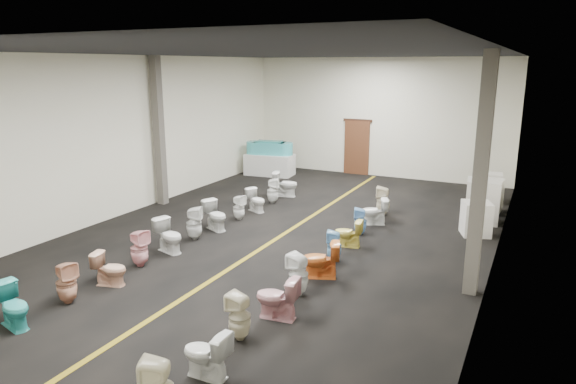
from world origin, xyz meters
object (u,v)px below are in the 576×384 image
at_px(toilet_right_3, 277,298).
at_px(toilet_right_5, 321,260).
at_px(toilet_left_8, 256,200).
at_px(bathtub, 270,148).
at_px(toilet_left_5, 194,223).
at_px(toilet_left_10, 285,184).
at_px(toilet_right_4, 298,275).
at_px(toilet_left_6, 216,215).
at_px(toilet_right_8, 360,221).
at_px(toilet_right_10, 383,201).
at_px(toilet_right_7, 348,233).
at_px(toilet_left_2, 110,269).
at_px(appliance_crate_b, 482,201).
at_px(toilet_right_9, 374,212).
at_px(display_table, 270,165).
at_px(toilet_right_1, 206,354).
at_px(toilet_left_1, 66,283).
at_px(toilet_left_4, 169,236).
at_px(toilet_right_2, 239,317).
at_px(appliance_crate_a, 476,219).
at_px(toilet_left_7, 239,208).
at_px(toilet_left_0, 13,306).
at_px(appliance_crate_d, 491,187).
at_px(toilet_left_3, 139,248).
at_px(toilet_left_9, 273,191).
at_px(toilet_right_6, 334,246).

height_order(toilet_right_3, toilet_right_5, toilet_right_5).
bearing_deg(toilet_right_5, toilet_left_8, -156.43).
bearing_deg(bathtub, toilet_left_5, -86.54).
height_order(toilet_left_10, toilet_right_4, toilet_right_4).
bearing_deg(toilet_left_6, toilet_right_4, -102.42).
xyz_separation_m(toilet_right_4, toilet_right_8, (-0.10, 3.92, -0.06)).
distance_m(toilet_left_8, toilet_right_10, 3.70).
xyz_separation_m(bathtub, toilet_right_3, (5.71, -10.30, -0.69)).
relative_size(toilet_right_7, toilet_right_10, 0.79).
bearing_deg(toilet_left_8, toilet_left_5, -159.13).
bearing_deg(toilet_left_2, toilet_right_7, -54.53).
distance_m(appliance_crate_b, toilet_right_9, 3.03).
height_order(display_table, toilet_right_1, display_table).
bearing_deg(toilet_left_5, toilet_left_1, 158.64).
relative_size(toilet_right_5, toilet_right_7, 1.15).
xyz_separation_m(toilet_left_4, toilet_right_8, (3.56, 3.17, -0.04)).
relative_size(toilet_right_2, toilet_right_10, 0.93).
xyz_separation_m(bathtub, toilet_right_10, (5.57, -3.44, -0.65)).
distance_m(appliance_crate_a, toilet_left_7, 6.29).
xyz_separation_m(toilet_left_0, toilet_right_3, (3.76, 2.20, 0.01)).
relative_size(bathtub, toilet_right_8, 2.63).
relative_size(toilet_right_2, toilet_right_3, 1.03).
bearing_deg(toilet_right_8, display_table, -149.29).
xyz_separation_m(toilet_left_8, toilet_right_9, (3.50, 0.31, 0.02)).
bearing_deg(toilet_right_4, toilet_right_9, -165.63).
xyz_separation_m(toilet_right_1, toilet_right_9, (-0.01, 7.83, 0.01)).
bearing_deg(toilet_left_5, toilet_right_2, -157.47).
xyz_separation_m(toilet_left_7, toilet_right_2, (3.41, -5.49, 0.04)).
relative_size(toilet_left_4, toilet_left_6, 1.01).
bearing_deg(toilet_right_2, toilet_right_5, -179.64).
relative_size(appliance_crate_d, toilet_left_3, 1.10).
xyz_separation_m(toilet_left_9, toilet_right_2, (3.40, -7.49, -0.01)).
relative_size(toilet_left_7, toilet_right_9, 0.98).
bearing_deg(bathtub, toilet_right_9, -49.39).
distance_m(toilet_right_3, toilet_right_7, 3.92).
bearing_deg(toilet_left_3, toilet_left_8, 5.19).
bearing_deg(display_table, toilet_left_5, -75.39).
xyz_separation_m(toilet_left_6, toilet_right_1, (3.61, -5.55, -0.03)).
relative_size(toilet_left_0, toilet_right_6, 1.07).
xyz_separation_m(appliance_crate_a, toilet_left_9, (-6.08, 0.42, -0.03)).
distance_m(bathtub, toilet_right_10, 6.58).
bearing_deg(toilet_right_3, toilet_right_4, 177.59).
xyz_separation_m(display_table, toilet_right_8, (5.54, -5.38, -0.06)).
bearing_deg(toilet_right_1, appliance_crate_d, 167.25).
height_order(toilet_left_3, toilet_right_8, toilet_left_3).
xyz_separation_m(toilet_left_0, toilet_left_10, (0.12, 9.75, 0.04)).
xyz_separation_m(toilet_left_4, toilet_right_6, (3.63, 1.17, -0.04)).
height_order(toilet_right_7, toilet_right_8, toilet_right_8).
distance_m(toilet_left_10, toilet_right_6, 5.84).
xyz_separation_m(toilet_left_8, toilet_right_3, (3.60, -5.57, 0.04)).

